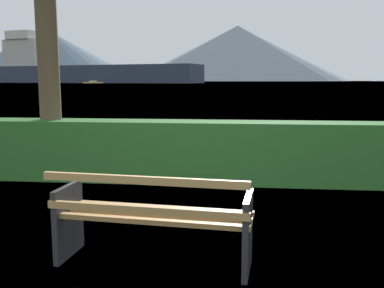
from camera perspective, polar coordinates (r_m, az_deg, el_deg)
ground_plane at (r=4.05m, az=-4.93°, el=-15.37°), size 1400.00×1400.00×0.00m
water_surface at (r=310.89m, az=5.93°, el=8.21°), size 620.00×620.00×0.00m
park_bench at (r=3.84m, az=-5.28°, el=-9.89°), size 1.79×0.74×0.87m
hedge_row at (r=6.94m, az=-0.04°, el=-0.99°), size 11.74×0.65×0.98m
cargo_ship_large at (r=232.20m, az=-15.47°, el=9.70°), size 119.12×50.98×26.84m
sailboat_mid at (r=200.62m, az=-13.04°, el=7.99°), size 8.79×7.16×1.22m
distant_hills at (r=551.51m, az=8.69°, el=11.48°), size 824.52×326.80×70.65m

